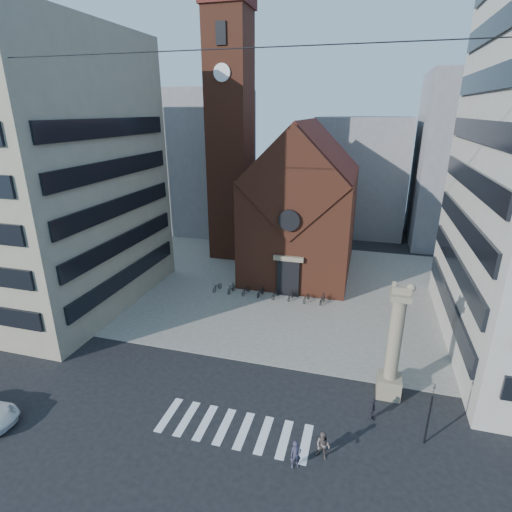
# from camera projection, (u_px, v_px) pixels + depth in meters

# --- Properties ---
(ground) EXTENTS (120.00, 120.00, 0.00)m
(ground) POSITION_uv_depth(u_px,v_px,m) (240.00, 396.00, 28.09)
(ground) COLOR black
(ground) RESTS_ON ground
(piazza) EXTENTS (46.00, 30.00, 0.05)m
(piazza) POSITION_uv_depth(u_px,v_px,m) (291.00, 287.00, 45.26)
(piazza) COLOR gray
(piazza) RESTS_ON ground
(zebra_crossing) EXTENTS (10.20, 3.20, 0.01)m
(zebra_crossing) POSITION_uv_depth(u_px,v_px,m) (234.00, 428.00, 25.23)
(zebra_crossing) COLOR white
(zebra_crossing) RESTS_ON ground
(church) EXTENTS (12.00, 16.65, 18.00)m
(church) POSITION_uv_depth(u_px,v_px,m) (303.00, 207.00, 47.98)
(church) COLOR brown
(church) RESTS_ON ground
(campanile) EXTENTS (5.50, 5.50, 31.20)m
(campanile) POSITION_uv_depth(u_px,v_px,m) (231.00, 137.00, 50.52)
(campanile) COLOR brown
(campanile) RESTS_ON ground
(building_left) EXTENTS (18.00, 20.00, 26.00)m
(building_left) POSITION_uv_depth(u_px,v_px,m) (34.00, 175.00, 38.72)
(building_left) COLOR gray
(building_left) RESTS_ON ground
(bg_block_left) EXTENTS (16.00, 14.00, 22.00)m
(bg_block_left) POSITION_uv_depth(u_px,v_px,m) (198.00, 162.00, 65.53)
(bg_block_left) COLOR gray
(bg_block_left) RESTS_ON ground
(bg_block_mid) EXTENTS (14.00, 12.00, 18.00)m
(bg_block_mid) POSITION_uv_depth(u_px,v_px,m) (360.00, 176.00, 64.18)
(bg_block_mid) COLOR gray
(bg_block_mid) RESTS_ON ground
(bg_block_right) EXTENTS (16.00, 14.00, 24.00)m
(bg_block_right) POSITION_uv_depth(u_px,v_px,m) (478.00, 162.00, 56.39)
(bg_block_right) COLOR gray
(bg_block_right) RESTS_ON ground
(lion_column) EXTENTS (1.63, 1.60, 8.68)m
(lion_column) POSITION_uv_depth(u_px,v_px,m) (393.00, 353.00, 27.08)
(lion_column) COLOR gray
(lion_column) RESTS_ON ground
(traffic_light) EXTENTS (0.13, 0.16, 4.30)m
(traffic_light) POSITION_uv_depth(u_px,v_px,m) (430.00, 412.00, 23.37)
(traffic_light) COLOR black
(traffic_light) RESTS_ON ground
(pedestrian_0) EXTENTS (0.76, 0.66, 1.74)m
(pedestrian_0) POSITION_uv_depth(u_px,v_px,m) (296.00, 455.00, 22.23)
(pedestrian_0) COLOR #353246
(pedestrian_0) RESTS_ON ground
(pedestrian_1) EXTENTS (1.04, 0.92, 1.77)m
(pedestrian_1) POSITION_uv_depth(u_px,v_px,m) (323.00, 446.00, 22.82)
(pedestrian_1) COLOR #62534F
(pedestrian_1) RESTS_ON ground
(pedestrian_2) EXTENTS (0.52, 0.97, 1.57)m
(pedestrian_2) POSITION_uv_depth(u_px,v_px,m) (372.00, 409.00, 25.75)
(pedestrian_2) COLOR #2A2830
(pedestrian_2) RESTS_ON ground
(scooter_0) EXTENTS (0.99, 1.84, 0.92)m
(scooter_0) POSITION_uv_depth(u_px,v_px,m) (217.00, 287.00, 44.27)
(scooter_0) COLOR black
(scooter_0) RESTS_ON piazza
(scooter_1) EXTENTS (0.85, 1.76, 1.02)m
(scooter_1) POSITION_uv_depth(u_px,v_px,m) (232.00, 288.00, 43.84)
(scooter_1) COLOR black
(scooter_1) RESTS_ON piazza
(scooter_2) EXTENTS (0.99, 1.84, 0.92)m
(scooter_2) POSITION_uv_depth(u_px,v_px,m) (246.00, 290.00, 43.44)
(scooter_2) COLOR black
(scooter_2) RESTS_ON piazza
(scooter_3) EXTENTS (0.85, 1.76, 1.02)m
(scooter_3) POSITION_uv_depth(u_px,v_px,m) (261.00, 291.00, 43.00)
(scooter_3) COLOR black
(scooter_3) RESTS_ON piazza
(scooter_4) EXTENTS (0.99, 1.84, 0.92)m
(scooter_4) POSITION_uv_depth(u_px,v_px,m) (276.00, 294.00, 42.60)
(scooter_4) COLOR black
(scooter_4) RESTS_ON piazza
(scooter_5) EXTENTS (0.85, 1.76, 1.02)m
(scooter_5) POSITION_uv_depth(u_px,v_px,m) (291.00, 295.00, 42.16)
(scooter_5) COLOR black
(scooter_5) RESTS_ON piazza
(scooter_6) EXTENTS (0.99, 1.84, 0.92)m
(scooter_6) POSITION_uv_depth(u_px,v_px,m) (307.00, 297.00, 41.76)
(scooter_6) COLOR black
(scooter_6) RESTS_ON piazza
(scooter_7) EXTENTS (0.85, 1.76, 1.02)m
(scooter_7) POSITION_uv_depth(u_px,v_px,m) (322.00, 299.00, 41.33)
(scooter_7) COLOR black
(scooter_7) RESTS_ON piazza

